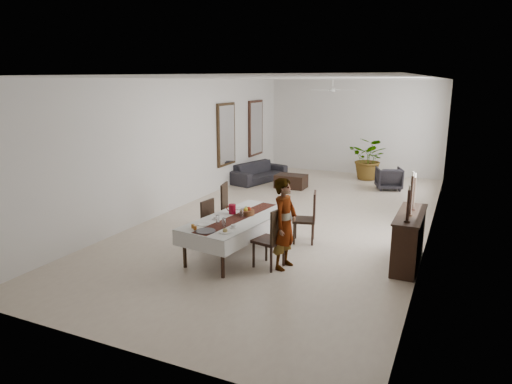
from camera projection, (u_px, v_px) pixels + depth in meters
The scene contains 87 objects.
floor at pixel (294, 218), 10.78m from camera, with size 6.00×12.00×0.00m, color beige.
ceiling at pixel (296, 78), 10.02m from camera, with size 6.00×12.00×0.02m, color silver.
wall_back at pixel (354, 127), 15.70m from camera, with size 6.00×0.02×3.20m, color silver.
wall_front at pixel (113, 222), 5.10m from camera, with size 6.00×0.02×3.20m, color silver.
wall_left at pixel (184, 143), 11.61m from camera, with size 0.02×12.00×3.20m, color silver.
wall_right at pixel (435, 160), 9.19m from camera, with size 0.02×12.00×3.20m, color silver.
dining_table_top at pixel (238, 219), 8.39m from camera, with size 0.92×2.21×0.05m, color black.
table_leg_fl at pixel (185, 250), 7.82m from camera, with size 0.06×0.06×0.64m, color black.
table_leg_fr at pixel (223, 259), 7.40m from camera, with size 0.06×0.06×0.64m, color black.
table_leg_bl at pixel (251, 219), 9.55m from camera, with size 0.06×0.06×0.64m, color black.
table_leg_br at pixel (285, 226), 9.13m from camera, with size 0.06×0.06×0.64m, color black.
tablecloth_top at pixel (238, 218), 8.39m from camera, with size 1.08×2.37×0.01m, color silver.
tablecloth_drape_left at pixel (215, 220), 8.70m from camera, with size 0.01×2.37×0.28m, color white.
tablecloth_drape_right at pixel (263, 229), 8.14m from camera, with size 0.01×2.37×0.28m, color white.
tablecloth_drape_near at pixel (198, 243), 7.45m from camera, with size 1.08×0.01×0.28m, color silver.
tablecloth_drape_far at pixel (271, 210), 9.39m from camera, with size 1.08×0.01×0.28m, color white.
table_runner at pixel (238, 217), 8.39m from camera, with size 0.32×2.30×0.00m, color #502017.
red_pitcher at pixel (232, 209), 8.60m from camera, with size 0.14×0.14×0.18m, color maroon.
pitcher_handle at pixel (229, 208), 8.64m from camera, with size 0.11×0.11×0.02m, color maroon.
wine_glass_near at pixel (224, 223), 7.82m from camera, with size 0.06×0.06×0.16m, color silver.
wine_glass_mid at pixel (218, 219), 8.00m from camera, with size 0.06×0.06×0.16m, color white.
wine_glass_far at pixel (242, 213), 8.38m from camera, with size 0.06×0.06×0.16m, color white.
teacup_right at pixel (233, 226), 7.78m from camera, with size 0.08×0.08×0.06m, color silver.
saucer_right at pixel (233, 227), 7.79m from camera, with size 0.14×0.14×0.01m, color white.
teacup_left at pixel (216, 218), 8.26m from camera, with size 0.08×0.08×0.06m, color white.
saucer_left at pixel (216, 219), 8.26m from camera, with size 0.14×0.14×0.01m, color white.
plate_near_right at pixel (225, 232), 7.55m from camera, with size 0.22×0.22×0.01m, color silver.
bread_near_right at pixel (225, 231), 7.54m from camera, with size 0.08×0.08×0.08m, color tan.
plate_near_left at pixel (203, 224), 7.96m from camera, with size 0.22×0.22×0.01m, color white.
plate_far_left at pixel (240, 208), 8.95m from camera, with size 0.22×0.22×0.01m, color silver.
serving_tray at pixel (206, 231), 7.59m from camera, with size 0.33×0.33×0.02m, color #3E3E43.
jam_jar_a at pixel (195, 228), 7.67m from camera, with size 0.06×0.06×0.07m, color #984E16.
jam_jar_b at pixel (193, 226), 7.76m from camera, with size 0.06×0.06×0.07m, color #975C16.
fruit_basket at pixel (247, 212), 8.54m from camera, with size 0.28×0.28×0.09m, color brown.
fruit_red at pixel (249, 209), 8.53m from camera, with size 0.08×0.08×0.08m, color #9A230F.
fruit_green at pixel (246, 208), 8.57m from camera, with size 0.07×0.07×0.07m, color olive.
fruit_yellow at pixel (246, 209), 8.49m from camera, with size 0.08×0.08×0.08m, color yellow.
chair_right_near_seat at pixel (269, 241), 7.83m from camera, with size 0.45×0.45×0.05m, color black.
chair_right_near_leg_fl at pixel (271, 260), 7.63m from camera, with size 0.05×0.05×0.45m, color black.
chair_right_near_leg_fr at pixel (284, 254), 7.92m from camera, with size 0.05×0.05×0.45m, color black.
chair_right_near_leg_bl at pixel (254, 255), 7.85m from camera, with size 0.05×0.05×0.45m, color black.
chair_right_near_leg_br at pixel (266, 249), 8.14m from camera, with size 0.05×0.05×0.45m, color black.
chair_right_near_back at pixel (279, 226), 7.63m from camera, with size 0.45×0.04×0.58m, color black.
chair_right_far_seat at pixel (304, 220), 9.05m from camera, with size 0.44×0.44×0.05m, color black.
chair_right_far_leg_fl at pixel (312, 235), 8.90m from camera, with size 0.04×0.04×0.43m, color black.
chair_right_far_leg_fr at pixel (313, 229), 9.25m from camera, with size 0.04×0.04×0.43m, color black.
chair_right_far_leg_bl at pixel (294, 234), 8.96m from camera, with size 0.04×0.04×0.43m, color black.
chair_right_far_leg_br at pixel (296, 228), 9.30m from camera, with size 0.04×0.04×0.43m, color black.
chair_right_far_back at pixel (315, 206), 8.94m from camera, with size 0.44×0.04×0.56m, color black.
chair_left_near_seat at pixel (215, 228), 8.70m from camera, with size 0.40×0.40×0.05m, color black.
chair_left_near_leg_fl at pixel (214, 235), 8.97m from camera, with size 0.04×0.04×0.39m, color black.
chair_left_near_leg_fr at pixel (204, 240), 8.70m from camera, with size 0.04×0.04×0.39m, color black.
chair_left_near_leg_bl at pixel (227, 238), 8.81m from camera, with size 0.04×0.04×0.39m, color black.
chair_left_near_leg_br at pixel (217, 243), 8.54m from camera, with size 0.04×0.04×0.39m, color black.
chair_left_near_back at pixel (207, 213), 8.73m from camera, with size 0.40×0.04×0.50m, color black.
chair_left_far_seat at pixel (234, 210), 9.71m from camera, with size 0.44×0.44×0.05m, color black.
chair_left_far_leg_fl at pixel (228, 218), 9.97m from camera, with size 0.04×0.04×0.43m, color black.
chair_left_far_leg_fr at pixel (223, 223), 9.63m from camera, with size 0.04×0.04×0.43m, color black.
chair_left_far_leg_bl at pixel (244, 219), 9.90m from camera, with size 0.04×0.04×0.43m, color black.
chair_left_far_leg_br at pixel (240, 224), 9.56m from camera, with size 0.04×0.04×0.43m, color black.
chair_left_far_back at pixel (224, 196), 9.68m from camera, with size 0.44×0.04×0.56m, color black.
woman at pixel (285, 224), 7.72m from camera, with size 0.57×0.38×1.58m, color gray.
sideboard_body at pixel (409, 240), 7.93m from camera, with size 0.40×1.50×0.90m, color black.
sideboard_top at pixel (411, 214), 7.82m from camera, with size 0.44×1.56×0.03m, color black.
candlestick_near_base at pixel (407, 221), 7.32m from camera, with size 0.10×0.10×0.03m, color black.
candlestick_near_shaft at pixel (408, 205), 7.26m from camera, with size 0.05×0.05×0.50m, color black.
candlestick_near_candle at pixel (410, 188), 7.19m from camera, with size 0.04×0.04×0.08m, color silver.
candlestick_mid_base at pixel (410, 215), 7.68m from camera, with size 0.10×0.10×0.03m, color black.
candlestick_mid_shaft at pixel (411, 195), 7.60m from camera, with size 0.05×0.05×0.65m, color black.
candlestick_mid_candle at pixel (413, 174), 7.51m from camera, with size 0.04×0.04×0.08m, color beige.
candlestick_far_base at pixel (412, 209), 8.03m from camera, with size 0.10×0.10×0.03m, color black.
candlestick_far_shaft at pixel (414, 193), 7.96m from camera, with size 0.05×0.05×0.55m, color black.
candlestick_far_candle at pixel (415, 175), 7.89m from camera, with size 0.04×0.04×0.08m, color silver.
sofa at pixel (259, 172), 14.65m from camera, with size 2.07×0.81×0.60m, color #262429.
armchair at pixel (389, 178), 13.55m from camera, with size 0.71×0.73×0.66m, color #272429.
coffee_table at pixel (291, 181), 13.77m from camera, with size 0.90×0.60×0.40m, color black.
potted_plant at pixel (370, 159), 14.83m from camera, with size 1.24×1.08×1.38m, color #265C24.
mirror_frame_near at pixel (226, 135), 13.54m from camera, with size 0.06×1.05×1.85m, color black.
mirror_glass_near at pixel (227, 135), 13.53m from camera, with size 0.01×0.90×1.70m, color white.
mirror_frame_far at pixel (256, 128), 15.40m from camera, with size 0.06×1.05×1.85m, color black.
mirror_glass_far at pixel (256, 128), 15.38m from camera, with size 0.01×0.90×1.70m, color silver.
fan_rod at pixel (333, 83), 12.70m from camera, with size 0.04×0.04×0.20m, color white.
fan_hub at pixel (332, 90), 12.75m from camera, with size 0.16×0.16×0.08m, color white.
fan_blade_n at pixel (336, 90), 13.05m from camera, with size 0.10×0.55×0.01m, color silver.
fan_blade_s at pixel (329, 90), 12.44m from camera, with size 0.10×0.55×0.01m, color silver.
fan_blade_e at pixel (345, 90), 12.60m from camera, with size 0.55×0.10×0.01m, color silver.
fan_blade_w at pixel (320, 90), 12.89m from camera, with size 0.55×0.10×0.01m, color white.
Camera 1 is at (3.48, -9.77, 3.13)m, focal length 32.00 mm.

